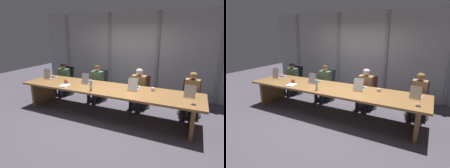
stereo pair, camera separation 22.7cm
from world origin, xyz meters
The scene contains 20 objects.
ground_plane centered at (0.00, 0.00, 0.00)m, with size 14.84×14.84×0.00m, color #47424C.
conference_table centered at (0.00, 0.00, 0.61)m, with size 4.84×1.12×0.74m.
curtain_backdrop centered at (0.00, 2.07, 1.43)m, with size 7.42×0.17×2.85m.
laptop_left_end centered at (-2.05, 0.18, 0.80)m, with size 0.25×0.39×0.33m.
laptop_left_mid centered at (-0.66, 0.19, 0.80)m, with size 0.22×0.40×0.31m.
laptop_center centered at (0.73, 0.20, 0.80)m, with size 0.29×0.48×0.32m.
laptop_right_mid centered at (2.06, 0.20, 0.80)m, with size 0.26×0.40×0.30m.
office_chair_left_end centered at (-2.05, 0.92, 0.36)m, with size 0.60×0.60×0.98m.
office_chair_left_mid centered at (-0.70, 0.92, 0.36)m, with size 0.60×0.60×0.98m.
office_chair_center centered at (0.71, 0.91, 0.35)m, with size 0.60×0.60×0.92m.
office_chair_right_mid centered at (2.07, 0.91, 0.35)m, with size 0.60×0.60×0.94m.
person_left_end centered at (-2.07, 0.75, 0.64)m, with size 0.38×0.55×1.13m.
person_left_mid centered at (-0.72, 0.75, 0.65)m, with size 0.40×0.56×1.15m.
person_center centered at (0.66, 0.76, 0.66)m, with size 0.42×0.55×1.16m.
person_right_mid centered at (2.07, 0.75, 0.66)m, with size 0.40×0.57×1.18m.
water_bottle_primary centered at (-0.21, -0.36, 0.87)m, with size 0.07×0.07×0.28m.
coffee_mug_near centered at (1.20, 0.25, 0.78)m, with size 0.12×0.08×0.09m.
coffee_mug_far centered at (-1.21, -0.12, 0.79)m, with size 0.13×0.08×0.10m.
conference_mic_left_side centered at (2.15, -0.30, 0.76)m, with size 0.11×0.11×0.04m, color black.
spiral_notepad centered at (-1.09, -0.33, 0.75)m, with size 0.27×0.34×0.03m.
Camera 1 is at (2.10, -4.09, 2.15)m, focal length 29.20 mm.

